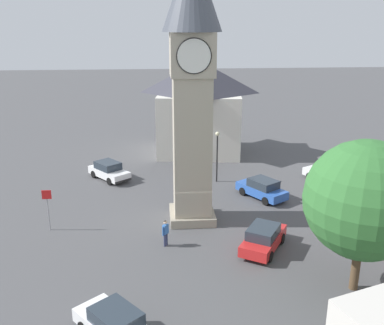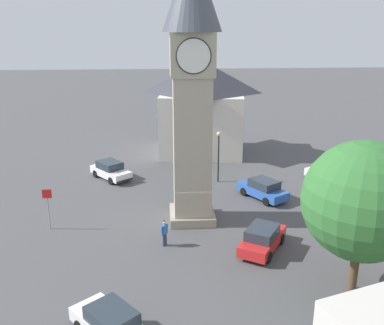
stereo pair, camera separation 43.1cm
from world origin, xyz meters
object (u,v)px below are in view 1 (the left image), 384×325
car_black_far (109,171)px  tree (365,200)px  car_red_corner (262,189)px  car_white_side (328,174)px  car_blue_kerb (263,238)px  road_sign (47,203)px  building_terrace_right (200,107)px  clock_tower (192,67)px  car_silver_kerb (115,325)px  pedestrian (165,231)px  lamp_post (217,148)px

car_black_far → tree: 22.94m
car_red_corner → car_white_side: same height
car_blue_kerb → car_black_far: 16.84m
road_sign → car_blue_kerb: bearing=-15.5°
car_red_corner → car_black_far: same height
car_red_corner → building_terrace_right: size_ratio=0.46×
car_black_far → building_terrace_right: (8.65, 7.55, 4.05)m
car_white_side → road_sign: size_ratio=1.58×
car_white_side → road_sign: bearing=-161.7°
clock_tower → car_silver_kerb: size_ratio=4.19×
clock_tower → car_black_far: clock_tower is taller
car_silver_kerb → pedestrian: bearing=73.6°
car_silver_kerb → pedestrian: (2.38, 8.11, 0.25)m
clock_tower → car_silver_kerb: clock_tower is taller
car_blue_kerb → building_terrace_right: (-1.76, 20.79, 4.05)m
tree → road_sign: size_ratio=2.81×
building_terrace_right → tree: bearing=-77.8°
car_red_corner → car_blue_kerb: bearing=-102.9°
clock_tower → building_terrace_right: clock_tower is taller
tree → road_sign: bearing=154.6°
car_black_far → road_sign: bearing=-107.2°
car_black_far → pedestrian: pedestrian is taller
car_red_corner → building_terrace_right: bearing=105.6°
lamp_post → clock_tower: bearing=-110.7°
car_silver_kerb → car_black_far: size_ratio=1.00×
car_black_far → lamp_post: lamp_post is taller
car_silver_kerb → tree: tree is taller
car_blue_kerb → car_red_corner: size_ratio=1.00×
car_white_side → tree: bearing=-106.7°
road_sign → car_red_corner: bearing=15.6°
tree → car_white_side: bearing=73.3°
car_blue_kerb → car_red_corner: (1.82, 7.94, 0.00)m
clock_tower → car_white_side: size_ratio=4.03×
building_terrace_right → road_sign: bearing=-124.2°
car_black_far → tree: tree is taller
car_silver_kerb → lamp_post: bearing=69.7°
car_red_corner → pedestrian: pedestrian is taller
car_silver_kerb → car_red_corner: size_ratio=0.97×
car_black_far → clock_tower: bearing=-53.1°
building_terrace_right → car_white_side: bearing=-44.9°
car_silver_kerb → road_sign: size_ratio=1.52×
clock_tower → lamp_post: size_ratio=4.06×
clock_tower → car_red_corner: bearing=30.5°
car_silver_kerb → lamp_post: (7.04, 19.00, 2.23)m
pedestrian → tree: tree is taller
building_terrace_right → road_sign: size_ratio=3.38×
car_white_side → pedestrian: size_ratio=2.62×
car_blue_kerb → building_terrace_right: bearing=94.8°
clock_tower → building_terrace_right: bearing=82.5°
building_terrace_right → lamp_post: building_terrace_right is taller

